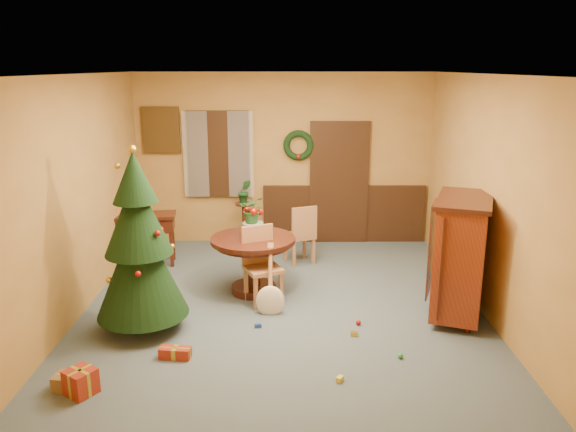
{
  "coord_description": "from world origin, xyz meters",
  "views": [
    {
      "loc": [
        0.06,
        -6.73,
        3.0
      ],
      "look_at": [
        0.07,
        0.4,
        1.08
      ],
      "focal_mm": 35.0,
      "sensor_mm": 36.0,
      "label": 1
    }
  ],
  "objects_px": {
    "writing_desk": "(146,227)",
    "sideboard": "(460,254)",
    "dining_table": "(253,254)",
    "christmas_tree": "(139,245)",
    "chair_near": "(261,262)"
  },
  "relations": [
    {
      "from": "chair_near",
      "to": "writing_desk",
      "type": "xyz_separation_m",
      "value": [
        -1.83,
        1.4,
        0.07
      ]
    },
    {
      "from": "dining_table",
      "to": "sideboard",
      "type": "bearing_deg",
      "value": -16.3
    },
    {
      "from": "dining_table",
      "to": "sideboard",
      "type": "height_order",
      "value": "sideboard"
    },
    {
      "from": "dining_table",
      "to": "christmas_tree",
      "type": "relative_size",
      "value": 0.52
    },
    {
      "from": "writing_desk",
      "to": "sideboard",
      "type": "height_order",
      "value": "sideboard"
    },
    {
      "from": "dining_table",
      "to": "writing_desk",
      "type": "height_order",
      "value": "writing_desk"
    },
    {
      "from": "christmas_tree",
      "to": "writing_desk",
      "type": "height_order",
      "value": "christmas_tree"
    },
    {
      "from": "chair_near",
      "to": "sideboard",
      "type": "xyz_separation_m",
      "value": [
        2.43,
        -0.47,
        0.27
      ]
    },
    {
      "from": "sideboard",
      "to": "chair_near",
      "type": "bearing_deg",
      "value": 169.13
    },
    {
      "from": "dining_table",
      "to": "christmas_tree",
      "type": "bearing_deg",
      "value": -138.0
    },
    {
      "from": "christmas_tree",
      "to": "writing_desk",
      "type": "relative_size",
      "value": 2.27
    },
    {
      "from": "dining_table",
      "to": "sideboard",
      "type": "xyz_separation_m",
      "value": [
        2.55,
        -0.74,
        0.26
      ]
    },
    {
      "from": "chair_near",
      "to": "sideboard",
      "type": "relative_size",
      "value": 0.67
    },
    {
      "from": "chair_near",
      "to": "dining_table",
      "type": "bearing_deg",
      "value": 112.17
    },
    {
      "from": "chair_near",
      "to": "sideboard",
      "type": "height_order",
      "value": "sideboard"
    }
  ]
}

